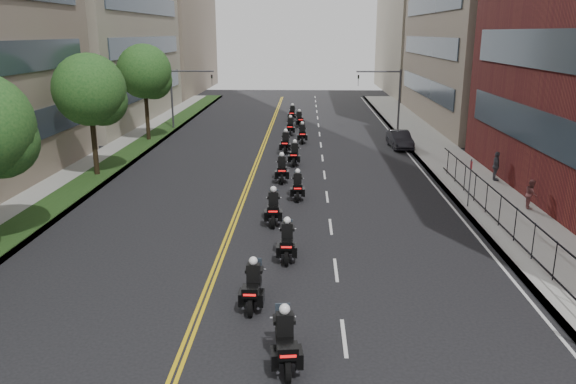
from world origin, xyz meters
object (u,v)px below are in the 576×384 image
at_px(motorcycle_2, 253,287).
at_px(motorcycle_8, 286,143).
at_px(motorcycle_10, 290,127).
at_px(motorcycle_6, 282,170).
at_px(motorcycle_9, 302,134).
at_px(motorcycle_5, 298,187).
at_px(motorcycle_3, 287,243).
at_px(motorcycle_1, 285,342).
at_px(motorcycle_12, 292,114).
at_px(parked_sedan, 400,139).
at_px(motorcycle_7, 295,155).
at_px(motorcycle_11, 299,120).
at_px(pedestrian_b, 531,194).
at_px(motorcycle_4, 273,209).
at_px(pedestrian_c, 496,166).

xyz_separation_m(motorcycle_2, motorcycle_8, (0.16, 24.83, 0.05)).
bearing_deg(motorcycle_2, motorcycle_10, 91.03).
bearing_deg(motorcycle_6, motorcycle_9, 81.94).
xyz_separation_m(motorcycle_5, motorcycle_8, (-1.11, 12.20, 0.06)).
bearing_deg(motorcycle_5, motorcycle_3, -93.25).
distance_m(motorcycle_1, motorcycle_12, 44.54).
relative_size(motorcycle_1, parked_sedan, 0.59).
bearing_deg(motorcycle_9, motorcycle_7, -94.53).
xyz_separation_m(motorcycle_11, pedestrian_b, (12.17, -26.05, 0.22)).
bearing_deg(motorcycle_5, motorcycle_11, 89.15).
xyz_separation_m(motorcycle_7, motorcycle_8, (-0.77, 3.99, 0.03)).
xyz_separation_m(motorcycle_2, motorcycle_5, (1.26, 12.63, -0.02)).
bearing_deg(parked_sedan, motorcycle_9, 162.02).
bearing_deg(motorcycle_11, motorcycle_6, -99.91).
bearing_deg(motorcycle_11, motorcycle_10, -107.36).
bearing_deg(motorcycle_9, motorcycle_5, -91.72).
bearing_deg(motorcycle_11, motorcycle_4, -99.42).
relative_size(motorcycle_6, motorcycle_12, 1.03).
xyz_separation_m(motorcycle_5, motorcycle_10, (-0.97, 19.86, 0.04)).
bearing_deg(pedestrian_c, motorcycle_6, 96.10).
distance_m(motorcycle_6, motorcycle_7, 4.55).
height_order(motorcycle_5, motorcycle_8, motorcycle_8).
relative_size(motorcycle_5, motorcycle_12, 0.95).
xyz_separation_m(motorcycle_12, parked_sedan, (8.86, -14.12, -0.02)).
xyz_separation_m(motorcycle_8, motorcycle_12, (0.10, 16.25, -0.03)).
relative_size(motorcycle_4, parked_sedan, 0.59).
xyz_separation_m(motorcycle_2, motorcycle_11, (1.04, 36.89, 0.01)).
xyz_separation_m(motorcycle_1, pedestrian_b, (12.01, 14.29, 0.19)).
bearing_deg(motorcycle_2, motorcycle_11, 89.92).
bearing_deg(motorcycle_7, motorcycle_5, -84.83).
bearing_deg(motorcycle_2, motorcycle_6, 90.69).
height_order(motorcycle_5, pedestrian_b, motorcycle_5).
height_order(motorcycle_9, parked_sedan, motorcycle_9).
height_order(motorcycle_1, parked_sedan, motorcycle_1).
bearing_deg(motorcycle_6, pedestrian_c, -2.62).
bearing_deg(pedestrian_b, motorcycle_12, 35.12).
xyz_separation_m(motorcycle_7, motorcycle_11, (0.11, 16.05, -0.01)).
xyz_separation_m(motorcycle_3, pedestrian_c, (12.22, 12.28, 0.35)).
bearing_deg(motorcycle_7, motorcycle_6, -95.84).
relative_size(motorcycle_5, motorcycle_11, 0.97).
bearing_deg(motorcycle_5, motorcycle_12, 90.66).
bearing_deg(motorcycle_10, motorcycle_12, 90.29).
xyz_separation_m(motorcycle_1, motorcycle_7, (-0.27, 24.29, -0.01)).
xyz_separation_m(motorcycle_5, parked_sedan, (7.84, 14.33, 0.02)).
relative_size(motorcycle_5, motorcycle_6, 0.93).
xyz_separation_m(motorcycle_8, motorcycle_10, (0.13, 7.66, -0.02)).
xyz_separation_m(motorcycle_12, pedestrian_c, (12.96, -24.68, 0.34)).
bearing_deg(motorcycle_11, pedestrian_b, -72.66).
bearing_deg(motorcycle_11, motorcycle_1, -97.47).
relative_size(motorcycle_9, parked_sedan, 0.58).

